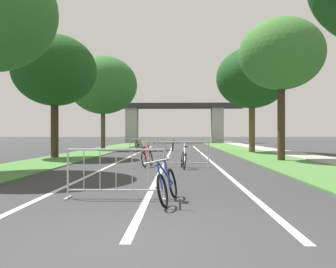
# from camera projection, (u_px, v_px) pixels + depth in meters

# --- Properties ---
(ground_plane) EXTENTS (300.00, 300.00, 0.00)m
(ground_plane) POSITION_uv_depth(u_px,v_px,m) (125.00, 245.00, 4.28)
(ground_plane) COLOR #333335
(grass_verge_left) EXTENTS (3.01, 58.92, 0.05)m
(grass_verge_left) POSITION_uv_depth(u_px,v_px,m) (102.00, 150.00, 28.55)
(grass_verge_left) COLOR #477A38
(grass_verge_left) RESTS_ON ground
(grass_verge_right) EXTENTS (3.01, 58.92, 0.05)m
(grass_verge_right) POSITION_uv_depth(u_px,v_px,m) (240.00, 150.00, 28.21)
(grass_verge_right) COLOR #477A38
(grass_verge_right) RESTS_ON ground
(sidewalk_path_right) EXTENTS (2.02, 58.92, 0.08)m
(sidewalk_path_right) POSITION_uv_depth(u_px,v_px,m) (271.00, 150.00, 28.13)
(sidewalk_path_right) COLOR #9E9B93
(sidewalk_path_right) RESTS_ON ground
(lane_stripe_center) EXTENTS (0.14, 34.09, 0.01)m
(lane_stripe_center) POSITION_uv_depth(u_px,v_px,m) (168.00, 156.00, 21.32)
(lane_stripe_center) COLOR silver
(lane_stripe_center) RESTS_ON ground
(lane_stripe_right_lane) EXTENTS (0.14, 34.09, 0.01)m
(lane_stripe_right_lane) POSITION_uv_depth(u_px,v_px,m) (205.00, 156.00, 21.25)
(lane_stripe_right_lane) COLOR silver
(lane_stripe_right_lane) RESTS_ON ground
(lane_stripe_left_lane) EXTENTS (0.14, 34.09, 0.01)m
(lane_stripe_left_lane) POSITION_uv_depth(u_px,v_px,m) (131.00, 156.00, 21.39)
(lane_stripe_left_lane) COLOR silver
(lane_stripe_left_lane) RESTS_ON ground
(overpass_bridge) EXTENTS (20.84, 3.09, 5.95)m
(overpass_bridge) POSITION_uv_depth(u_px,v_px,m) (174.00, 115.00, 52.96)
(overpass_bridge) COLOR #2D2D30
(overpass_bridge) RESTS_ON ground
(tree_left_pine_near) EXTENTS (4.66, 4.66, 6.89)m
(tree_left_pine_near) POSITION_uv_depth(u_px,v_px,m) (55.00, 71.00, 19.54)
(tree_left_pine_near) COLOR #3D2D1E
(tree_left_pine_near) RESTS_ON ground
(tree_left_cypress_far) EXTENTS (5.92, 5.92, 8.12)m
(tree_left_cypress_far) POSITION_uv_depth(u_px,v_px,m) (103.00, 85.00, 30.39)
(tree_left_cypress_far) COLOR brown
(tree_left_cypress_far) RESTS_ON ground
(tree_right_pine_far) EXTENTS (4.19, 4.19, 7.12)m
(tree_right_pine_far) POSITION_uv_depth(u_px,v_px,m) (281.00, 55.00, 17.42)
(tree_right_pine_far) COLOR #3D2D1E
(tree_right_pine_far) RESTS_ON ground
(tree_right_maple_mid) EXTENTS (5.13, 5.13, 7.58)m
(tree_right_maple_mid) POSITION_uv_depth(u_px,v_px,m) (252.00, 78.00, 25.22)
(tree_right_maple_mid) COLOR brown
(tree_right_maple_mid) RESTS_ON ground
(crowd_barrier_nearest) EXTENTS (2.10, 0.46, 1.05)m
(crowd_barrier_nearest) POSITION_uv_depth(u_px,v_px,m) (116.00, 174.00, 7.32)
(crowd_barrier_nearest) COLOR #ADADB2
(crowd_barrier_nearest) RESTS_ON ground
(crowd_barrier_second) EXTENTS (2.10, 0.44, 1.05)m
(crowd_barrier_second) POSITION_uv_depth(u_px,v_px,m) (183.00, 155.00, 14.20)
(crowd_barrier_second) COLOR #ADADB2
(crowd_barrier_second) RESTS_ON ground
(crowd_barrier_third) EXTENTS (2.11, 0.51, 1.05)m
(crowd_barrier_third) POSITION_uv_depth(u_px,v_px,m) (147.00, 148.00, 21.19)
(crowd_barrier_third) COLOR #ADADB2
(crowd_barrier_third) RESTS_ON ground
(crowd_barrier_fourth) EXTENTS (2.10, 0.45, 1.05)m
(crowd_barrier_fourth) POSITION_uv_depth(u_px,v_px,m) (153.00, 144.00, 28.12)
(crowd_barrier_fourth) COLOR #ADADB2
(crowd_barrier_fourth) RESTS_ON ground
(bicycle_blue_0) EXTENTS (0.67, 1.64, 0.92)m
(bicycle_blue_0) POSITION_uv_depth(u_px,v_px,m) (167.00, 185.00, 6.88)
(bicycle_blue_0) COLOR black
(bicycle_blue_0) RESTS_ON ground
(bicycle_white_1) EXTENTS (0.46, 1.63, 1.00)m
(bicycle_white_1) POSITION_uv_depth(u_px,v_px,m) (184.00, 159.00, 13.72)
(bicycle_white_1) COLOR black
(bicycle_white_1) RESTS_ON ground
(bicycle_orange_2) EXTENTS (0.48, 1.75, 0.95)m
(bicycle_orange_2) POSITION_uv_depth(u_px,v_px,m) (141.00, 146.00, 27.70)
(bicycle_orange_2) COLOR black
(bicycle_orange_2) RESTS_ON ground
(bicycle_black_3) EXTENTS (0.53, 1.68, 0.90)m
(bicycle_black_3) POSITION_uv_depth(u_px,v_px,m) (137.00, 146.00, 28.62)
(bicycle_black_3) COLOR black
(bicycle_black_3) RESTS_ON ground
(bicycle_green_4) EXTENTS (0.44, 1.68, 0.91)m
(bicycle_green_4) POSITION_uv_depth(u_px,v_px,m) (173.00, 146.00, 27.69)
(bicycle_green_4) COLOR black
(bicycle_green_4) RESTS_ON ground
(bicycle_red_5) EXTENTS (0.44, 1.57, 0.97)m
(bicycle_red_5) POSITION_uv_depth(u_px,v_px,m) (147.00, 158.00, 14.61)
(bicycle_red_5) COLOR black
(bicycle_red_5) RESTS_ON ground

